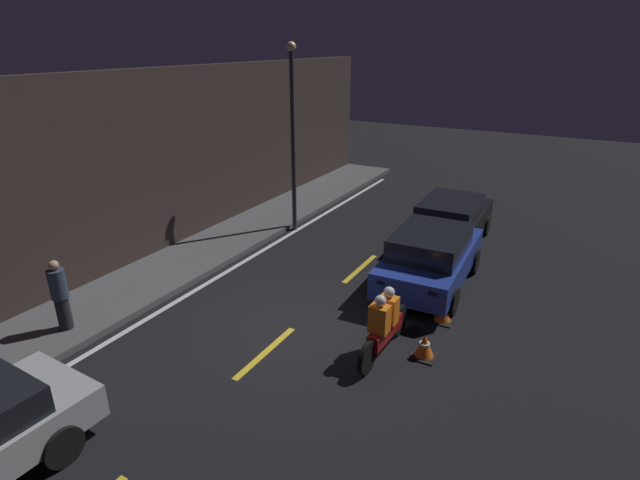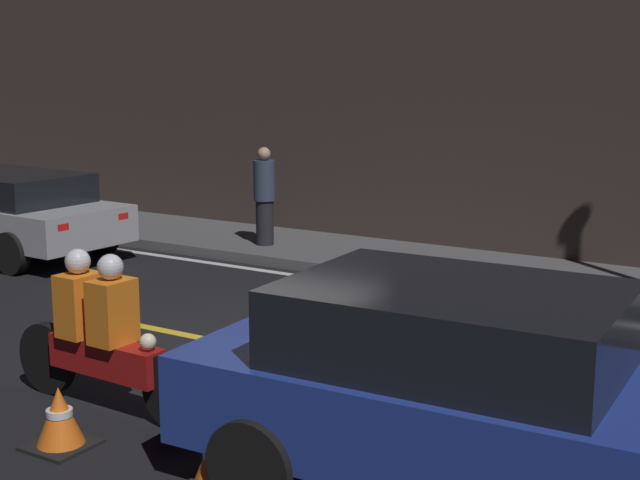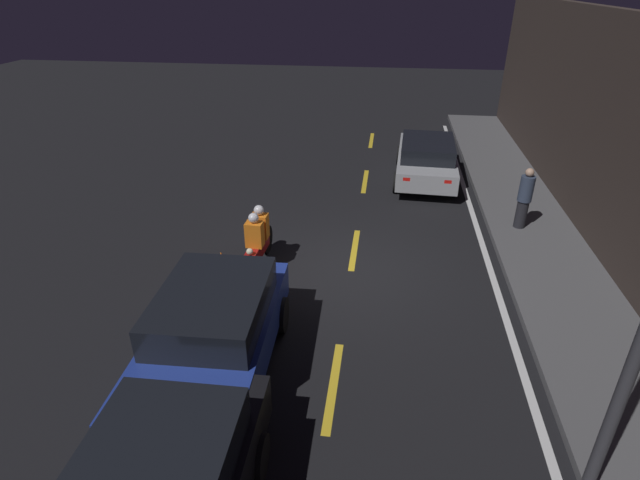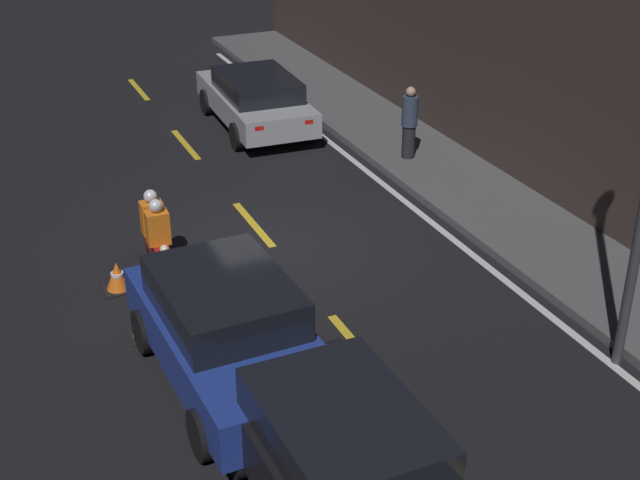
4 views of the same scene
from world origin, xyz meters
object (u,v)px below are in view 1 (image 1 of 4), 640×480
motorcycle (384,324)px  traffic_cone_mid (443,311)px  van_black (450,220)px  sedan_blue (431,256)px  street_lamp (293,130)px  traffic_cone_near (424,346)px  pedestrian (60,295)px

motorcycle → traffic_cone_mid: (1.79, -0.68, -0.42)m
van_black → motorcycle: size_ratio=1.89×
sedan_blue → street_lamp: size_ratio=0.71×
traffic_cone_near → motorcycle: bearing=111.2°
sedan_blue → pedestrian: 8.40m
traffic_cone_mid → van_black: bearing=14.0°
traffic_cone_near → pedestrian: size_ratio=0.32×
sedan_blue → traffic_cone_mid: (-1.55, -0.81, -0.56)m
traffic_cone_near → traffic_cone_mid: (1.50, 0.07, -0.00)m
sedan_blue → traffic_cone_near: 3.22m
traffic_cone_near → pedestrian: pedestrian is taller
van_black → traffic_cone_near: bearing=-169.9°
traffic_cone_mid → street_lamp: 7.39m
van_black → pedestrian: bearing=146.6°
van_black → traffic_cone_mid: bearing=-167.1°
van_black → traffic_cone_near: size_ratio=8.51×
motorcycle → sedan_blue: bearing=4.2°
sedan_blue → street_lamp: (1.77, 5.07, 2.44)m
motorcycle → pedestrian: size_ratio=1.43×
van_black → traffic_cone_mid: size_ratio=8.54×
motorcycle → street_lamp: size_ratio=0.38×
sedan_blue → van_black: bearing=4.1°
motorcycle → traffic_cone_mid: 1.96m
traffic_cone_near → street_lamp: street_lamp is taller
sedan_blue → van_black: sedan_blue is taller
traffic_cone_near → traffic_cone_mid: 1.50m
van_black → traffic_cone_near: van_black is taller
traffic_cone_near → traffic_cone_mid: size_ratio=1.00×
traffic_cone_near → sedan_blue: bearing=16.1°
sedan_blue → traffic_cone_mid: 1.83m
pedestrian → traffic_cone_near: bearing=-67.3°
pedestrian → traffic_cone_mid: bearing=-57.2°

